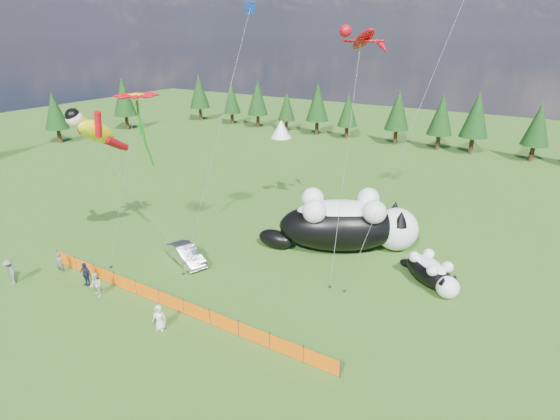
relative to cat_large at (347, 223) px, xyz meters
name	(u,v)px	position (x,y,z in m)	size (l,w,h in m)	color
ground	(204,286)	(-5.81, -9.87, -2.11)	(160.00, 160.00, 0.00)	#14370A
safety_fence	(171,302)	(-5.81, -12.87, -1.61)	(22.06, 0.06, 1.10)	#262626
tree_line	(406,118)	(-5.81, 35.13, 1.89)	(90.00, 4.00, 8.00)	black
festival_tents	(479,154)	(5.19, 30.13, -0.71)	(50.00, 3.20, 2.80)	white
cat_large	(347,223)	(0.00, 0.00, 0.00)	(11.22, 8.29, 4.44)	black
cat_small	(431,272)	(6.84, -1.99, -1.18)	(4.52, 4.01, 1.94)	black
car	(186,254)	(-8.97, -8.06, -1.46)	(1.36, 3.90, 1.29)	silver
spectator_a	(60,263)	(-15.38, -13.69, -1.34)	(0.56, 0.37, 1.54)	#5E5E63
spectator_b	(96,285)	(-10.80, -14.27, -1.29)	(0.80, 0.47, 1.64)	silver
spectator_c	(85,274)	(-12.51, -13.75, -1.28)	(0.97, 0.50, 1.66)	#161F3D
spectator_d	(10,272)	(-16.91, -16.21, -1.21)	(1.16, 0.60, 1.79)	#5E5E63
spectator_e	(159,318)	(-4.95, -14.64, -1.32)	(0.77, 0.50, 1.57)	silver
superhero_kite	(97,131)	(-14.15, -10.04, 7.26)	(7.44, 5.46, 11.97)	#F9EF0D
gecko_kite	(363,39)	(-0.67, 2.56, 12.91)	(5.52, 11.42, 17.19)	#B40912
flower_kite	(136,98)	(-12.10, -8.12, 9.36)	(3.14, 4.99, 12.00)	#B40912
diamond_kite_a	(247,21)	(-6.54, -3.12, 14.08)	(2.03, 7.23, 18.27)	#0C35B5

